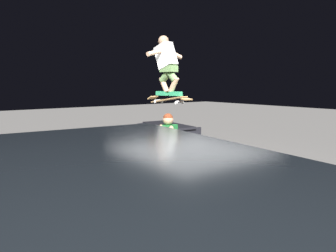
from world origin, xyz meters
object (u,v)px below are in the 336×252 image
skateboard (169,100)px  skater_airborne (167,63)px  ledge_box_main (191,169)px  person_sitting_on_ledge (164,145)px  picnic_table_back (168,133)px  kicker_ramp (117,157)px

skateboard → skater_airborne: skater_airborne is taller
ledge_box_main → person_sitting_on_ledge: (0.16, 0.52, 0.49)m
picnic_table_back → skater_airborne: bearing=142.1°
skateboard → skater_airborne: (0.06, 0.01, 0.69)m
ledge_box_main → picnic_table_back: (2.42, -1.29, 0.26)m
skater_airborne → picnic_table_back: (2.02, -1.57, -1.75)m
skater_airborne → skateboard: bearing=-172.6°
kicker_ramp → picnic_table_back: 1.69m
person_sitting_on_ledge → picnic_table_back: 2.90m
skater_airborne → kicker_ramp: skater_airborne is taller
ledge_box_main → picnic_table_back: picnic_table_back is taller
picnic_table_back → ledge_box_main: bearing=152.0°
ledge_box_main → skateboard: (0.34, 0.28, 1.32)m
skater_airborne → picnic_table_back: bearing=-37.9°
skateboard → picnic_table_back: bearing=-37.0°
kicker_ramp → picnic_table_back: (0.06, -1.63, 0.44)m
ledge_box_main → picnic_table_back: size_ratio=0.97×
person_sitting_on_ledge → skateboard: size_ratio=1.27×
ledge_box_main → skateboard: bearing=39.0°
ledge_box_main → kicker_ramp: ledge_box_main is taller
skater_airborne → kicker_ramp: bearing=1.5°
skateboard → picnic_table_back: skateboard is taller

